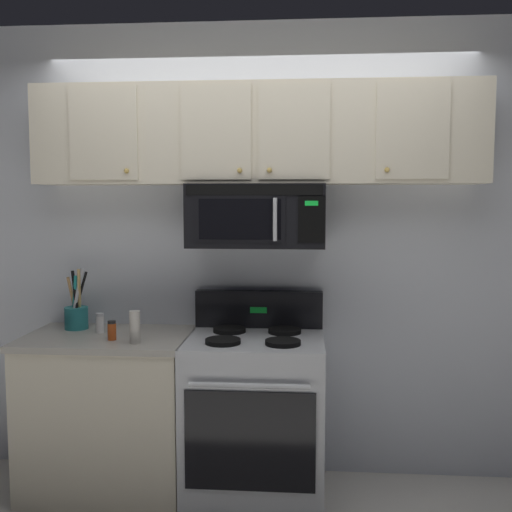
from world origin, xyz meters
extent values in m
cube|color=silver|center=(0.00, 0.79, 1.35)|extent=(5.20, 0.10, 2.70)
cube|color=#B7BABF|center=(0.00, 0.42, 0.45)|extent=(0.76, 0.64, 0.90)
cube|color=black|center=(0.00, 0.09, 0.44)|extent=(0.67, 0.01, 0.52)
cylinder|color=#B7BABF|center=(0.00, 0.06, 0.74)|extent=(0.61, 0.03, 0.03)
cube|color=black|center=(0.00, 0.70, 1.01)|extent=(0.76, 0.07, 0.22)
cube|color=#19D83F|center=(0.00, 0.67, 1.01)|extent=(0.10, 0.00, 0.04)
cylinder|color=black|center=(-0.16, 0.28, 0.91)|extent=(0.19, 0.19, 0.02)
cylinder|color=black|center=(0.16, 0.28, 0.91)|extent=(0.19, 0.19, 0.02)
cylinder|color=black|center=(-0.16, 0.56, 0.91)|extent=(0.19, 0.19, 0.02)
cylinder|color=black|center=(0.16, 0.56, 0.91)|extent=(0.19, 0.19, 0.02)
cube|color=black|center=(0.00, 0.54, 1.57)|extent=(0.76, 0.39, 0.35)
cube|color=black|center=(0.00, 0.35, 1.72)|extent=(0.73, 0.01, 0.06)
cube|color=black|center=(-0.07, 0.35, 1.56)|extent=(0.49, 0.01, 0.25)
cube|color=black|center=(-0.08, 0.34, 1.56)|extent=(0.44, 0.01, 0.22)
cube|color=black|center=(0.30, 0.35, 1.56)|extent=(0.14, 0.01, 0.25)
cube|color=#19D83F|center=(0.30, 0.34, 1.65)|extent=(0.07, 0.00, 0.03)
cylinder|color=#B7BABF|center=(0.11, 0.32, 1.56)|extent=(0.02, 0.02, 0.23)
cube|color=beige|center=(0.00, 0.57, 2.02)|extent=(2.50, 0.33, 0.55)
cube|color=beige|center=(-0.83, 0.40, 2.02)|extent=(0.38, 0.01, 0.51)
sphere|color=tan|center=(-0.70, 0.39, 1.82)|extent=(0.03, 0.03, 0.03)
cube|color=beige|center=(-0.21, 0.40, 2.02)|extent=(0.38, 0.01, 0.51)
sphere|color=tan|center=(-0.08, 0.39, 1.82)|extent=(0.03, 0.03, 0.03)
cube|color=beige|center=(0.21, 0.40, 2.02)|extent=(0.38, 0.01, 0.51)
sphere|color=tan|center=(0.08, 0.39, 1.82)|extent=(0.03, 0.03, 0.03)
cube|color=beige|center=(0.83, 0.40, 2.02)|extent=(0.38, 0.01, 0.51)
sphere|color=tan|center=(0.70, 0.39, 1.82)|extent=(0.03, 0.03, 0.03)
cube|color=beige|center=(-0.84, 0.43, 0.43)|extent=(0.90, 0.62, 0.86)
cube|color=#9E998E|center=(-0.84, 0.43, 0.88)|extent=(0.93, 0.65, 0.03)
cylinder|color=teal|center=(-1.07, 0.57, 0.97)|extent=(0.14, 0.14, 0.13)
cylinder|color=silver|center=(-1.08, 0.57, 1.08)|extent=(0.03, 0.07, 0.23)
cylinder|color=teal|center=(-1.08, 0.57, 1.10)|extent=(0.04, 0.03, 0.25)
cylinder|color=#BCBCC1|center=(-1.06, 0.56, 1.12)|extent=(0.06, 0.08, 0.29)
cylinder|color=tan|center=(-1.05, 0.57, 1.12)|extent=(0.03, 0.05, 0.29)
cylinder|color=#A87A47|center=(-1.10, 0.57, 1.09)|extent=(0.04, 0.07, 0.24)
cylinder|color=black|center=(-1.06, 0.60, 1.10)|extent=(0.08, 0.06, 0.27)
cylinder|color=black|center=(-1.08, 0.56, 1.11)|extent=(0.06, 0.07, 0.28)
cylinder|color=white|center=(-0.90, 0.48, 0.95)|extent=(0.05, 0.05, 0.10)
cylinder|color=#B7BABF|center=(-0.90, 0.48, 1.01)|extent=(0.05, 0.05, 0.02)
cylinder|color=#B7B2A8|center=(-0.63, 0.24, 0.99)|extent=(0.06, 0.06, 0.17)
cylinder|color=#C64C19|center=(-0.78, 0.31, 0.95)|extent=(0.05, 0.05, 0.09)
cylinder|color=black|center=(-0.78, 0.31, 1.00)|extent=(0.04, 0.04, 0.02)
camera|label=1|loc=(0.27, -2.84, 1.67)|focal=42.23mm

